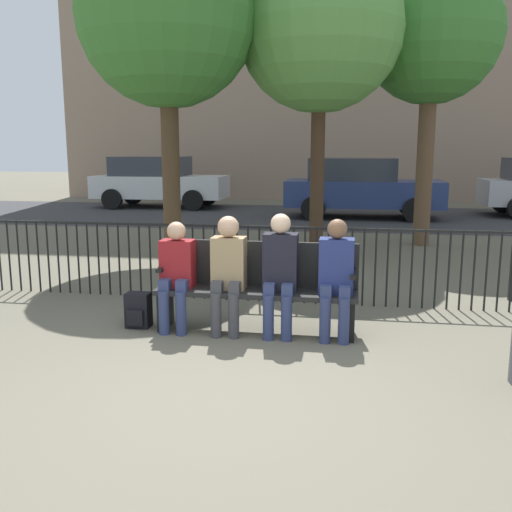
# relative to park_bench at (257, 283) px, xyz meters

# --- Properties ---
(ground_plane) EXTENTS (80.00, 80.00, 0.00)m
(ground_plane) POSITION_rel_park_bench_xyz_m (0.00, -1.71, -0.50)
(ground_plane) COLOR #605B4C
(park_bench) EXTENTS (2.06, 0.45, 0.92)m
(park_bench) POSITION_rel_park_bench_xyz_m (0.00, 0.00, 0.00)
(park_bench) COLOR black
(park_bench) RESTS_ON ground
(seated_person_0) EXTENTS (0.34, 0.39, 1.13)m
(seated_person_0) POSITION_rel_park_bench_xyz_m (-0.82, -0.14, 0.13)
(seated_person_0) COLOR navy
(seated_person_0) RESTS_ON ground
(seated_person_1) EXTENTS (0.34, 0.39, 1.20)m
(seated_person_1) POSITION_rel_park_bench_xyz_m (-0.28, -0.13, 0.18)
(seated_person_1) COLOR #3D3D42
(seated_person_1) RESTS_ON ground
(seated_person_2) EXTENTS (0.34, 0.39, 1.24)m
(seated_person_2) POSITION_rel_park_bench_xyz_m (0.25, -0.13, 0.19)
(seated_person_2) COLOR navy
(seated_person_2) RESTS_ON ground
(seated_person_3) EXTENTS (0.34, 0.39, 1.19)m
(seated_person_3) POSITION_rel_park_bench_xyz_m (0.81, -0.13, 0.16)
(seated_person_3) COLOR navy
(seated_person_3) RESTS_ON ground
(backpack) EXTENTS (0.25, 0.22, 0.37)m
(backpack) POSITION_rel_park_bench_xyz_m (-1.26, -0.12, -0.32)
(backpack) COLOR black
(backpack) RESTS_ON ground
(fence_railing) EXTENTS (9.01, 0.03, 0.95)m
(fence_railing) POSITION_rel_park_bench_xyz_m (-0.02, 1.12, 0.06)
(fence_railing) COLOR black
(fence_railing) RESTS_ON ground
(tree_0) EXTENTS (2.58, 2.58, 5.26)m
(tree_0) POSITION_rel_park_bench_xyz_m (2.31, 5.85, 3.42)
(tree_0) COLOR brown
(tree_0) RESTS_ON ground
(tree_1) EXTENTS (2.86, 2.86, 5.33)m
(tree_1) POSITION_rel_park_bench_xyz_m (0.32, 4.67, 3.38)
(tree_1) COLOR #422D1E
(tree_1) RESTS_ON ground
(tree_2) EXTENTS (2.91, 2.91, 5.42)m
(tree_2) POSITION_rel_park_bench_xyz_m (-2.08, 3.68, 3.44)
(tree_2) COLOR #4C3823
(tree_2) RESTS_ON ground
(street_surface) EXTENTS (24.00, 6.00, 0.01)m
(street_surface) POSITION_rel_park_bench_xyz_m (0.00, 10.29, -0.50)
(street_surface) COLOR #333335
(street_surface) RESTS_ON ground
(parked_car_0) EXTENTS (4.20, 1.94, 1.62)m
(parked_car_0) POSITION_rel_park_bench_xyz_m (-5.21, 12.01, 0.34)
(parked_car_0) COLOR silver
(parked_car_0) RESTS_ON ground
(parked_car_1) EXTENTS (4.20, 1.94, 1.62)m
(parked_car_1) POSITION_rel_park_bench_xyz_m (1.17, 10.20, 0.34)
(parked_car_1) COLOR navy
(parked_car_1) RESTS_ON ground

